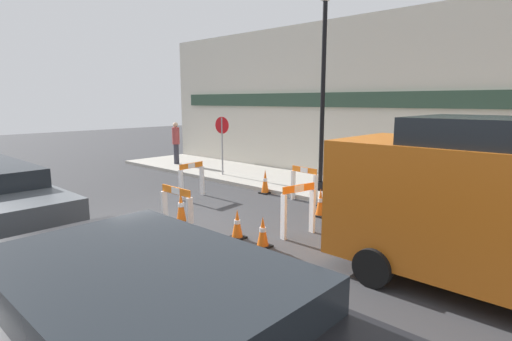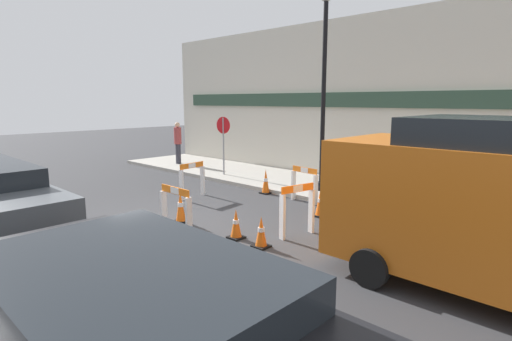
{
  "view_description": "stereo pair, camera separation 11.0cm",
  "coord_description": "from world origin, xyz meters",
  "px_view_note": "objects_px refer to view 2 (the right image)",
  "views": [
    {
      "loc": [
        7.3,
        -4.4,
        2.77
      ],
      "look_at": [
        0.42,
        2.99,
        1.0
      ],
      "focal_mm": 28.0,
      "sensor_mm": 36.0,
      "label": 1
    },
    {
      "loc": [
        7.38,
        -4.33,
        2.77
      ],
      "look_at": [
        0.42,
        2.99,
        1.0
      ],
      "focal_mm": 28.0,
      "sensor_mm": 36.0,
      "label": 2
    }
  ],
  "objects_px": {
    "streetlamp_post": "(324,63)",
    "work_van": "(510,203)",
    "stop_sign": "(223,136)",
    "person_worker": "(367,186)",
    "person_pedestrian": "(178,141)"
  },
  "relations": [
    {
      "from": "streetlamp_post",
      "to": "work_van",
      "type": "bearing_deg",
      "value": -32.78
    },
    {
      "from": "person_worker",
      "to": "work_van",
      "type": "distance_m",
      "value": 3.72
    },
    {
      "from": "stop_sign",
      "to": "streetlamp_post",
      "type": "bearing_deg",
      "value": 174.77
    },
    {
      "from": "stop_sign",
      "to": "person_worker",
      "type": "bearing_deg",
      "value": 158.99
    },
    {
      "from": "stop_sign",
      "to": "person_worker",
      "type": "distance_m",
      "value": 6.6
    },
    {
      "from": "stop_sign",
      "to": "person_worker",
      "type": "height_order",
      "value": "stop_sign"
    },
    {
      "from": "person_worker",
      "to": "streetlamp_post",
      "type": "bearing_deg",
      "value": -61.64
    },
    {
      "from": "person_worker",
      "to": "work_van",
      "type": "xyz_separation_m",
      "value": [
        3.14,
        -1.92,
        0.53
      ]
    },
    {
      "from": "streetlamp_post",
      "to": "person_pedestrian",
      "type": "height_order",
      "value": "streetlamp_post"
    },
    {
      "from": "streetlamp_post",
      "to": "work_van",
      "type": "height_order",
      "value": "streetlamp_post"
    },
    {
      "from": "streetlamp_post",
      "to": "person_worker",
      "type": "height_order",
      "value": "streetlamp_post"
    },
    {
      "from": "person_worker",
      "to": "work_van",
      "type": "height_order",
      "value": "work_van"
    },
    {
      "from": "person_pedestrian",
      "to": "work_van",
      "type": "bearing_deg",
      "value": 134.85
    },
    {
      "from": "person_pedestrian",
      "to": "work_van",
      "type": "distance_m",
      "value": 13.35
    },
    {
      "from": "work_van",
      "to": "person_worker",
      "type": "bearing_deg",
      "value": 148.62
    }
  ]
}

